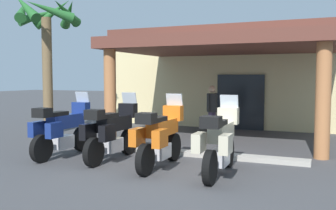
{
  "coord_description": "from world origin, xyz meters",
  "views": [
    {
      "loc": [
        3.11,
        -7.67,
        2.0
      ],
      "look_at": [
        -1.15,
        2.41,
        1.2
      ],
      "focal_mm": 40.79,
      "sensor_mm": 36.0,
      "label": 1
    }
  ],
  "objects": [
    {
      "name": "motorcycle_cream",
      "position": [
        1.1,
        -0.22,
        0.7
      ],
      "size": [
        0.71,
        2.21,
        1.61
      ],
      "rotation": [
        0.0,
        0.0,
        1.6
      ],
      "color": "black",
      "rests_on": "ground_plane"
    },
    {
      "name": "curb_strip",
      "position": [
        -0.97,
        1.41,
        0.06
      ],
      "size": [
        7.53,
        0.36,
        0.12
      ],
      "primitive_type": "cube",
      "color": "#ADA89E",
      "rests_on": "ground_plane"
    },
    {
      "name": "motel_building",
      "position": [
        0.02,
        9.27,
        2.09
      ],
      "size": [
        11.72,
        10.5,
        4.05
      ],
      "rotation": [
        0.0,
        0.0,
        -0.01
      ],
      "color": "beige",
      "rests_on": "ground_plane"
    },
    {
      "name": "pedestrian",
      "position": [
        -0.42,
        4.4,
        1.0
      ],
      "size": [
        0.32,
        0.51,
        1.72
      ],
      "rotation": [
        0.0,
        0.0,
        2.81
      ],
      "color": "#3F334C",
      "rests_on": "ground_plane"
    },
    {
      "name": "motorcycle_blue",
      "position": [
        -3.04,
        0.05,
        0.7
      ],
      "size": [
        0.71,
        2.21,
        1.61
      ],
      "rotation": [
        0.0,
        0.0,
        1.55
      ],
      "color": "black",
      "rests_on": "ground_plane"
    },
    {
      "name": "palm_tree_roadside",
      "position": [
        -5.93,
        2.96,
        3.69
      ],
      "size": [
        2.44,
        2.43,
        4.93
      ],
      "color": "brown",
      "rests_on": "ground_plane"
    },
    {
      "name": "ground_plane",
      "position": [
        0.0,
        0.0,
        0.0
      ],
      "size": [
        80.0,
        80.0,
        0.0
      ],
      "primitive_type": "plane",
      "color": "#424244"
    },
    {
      "name": "motorcycle_black",
      "position": [
        -1.66,
        0.16,
        0.7
      ],
      "size": [
        0.71,
        2.21,
        1.61
      ],
      "rotation": [
        0.0,
        0.0,
        1.55
      ],
      "color": "black",
      "rests_on": "ground_plane"
    },
    {
      "name": "motorcycle_orange",
      "position": [
        -0.28,
        -0.09,
        0.7
      ],
      "size": [
        0.7,
        2.21,
        1.61
      ],
      "rotation": [
        0.0,
        0.0,
        1.58
      ],
      "color": "black",
      "rests_on": "ground_plane"
    }
  ]
}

